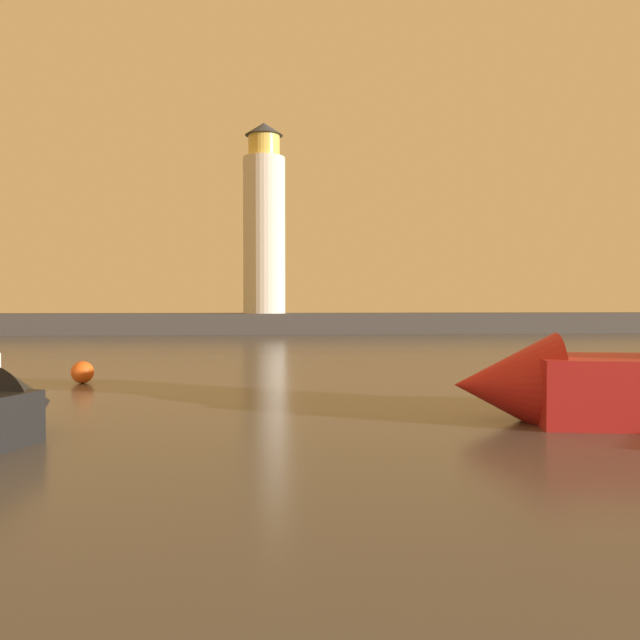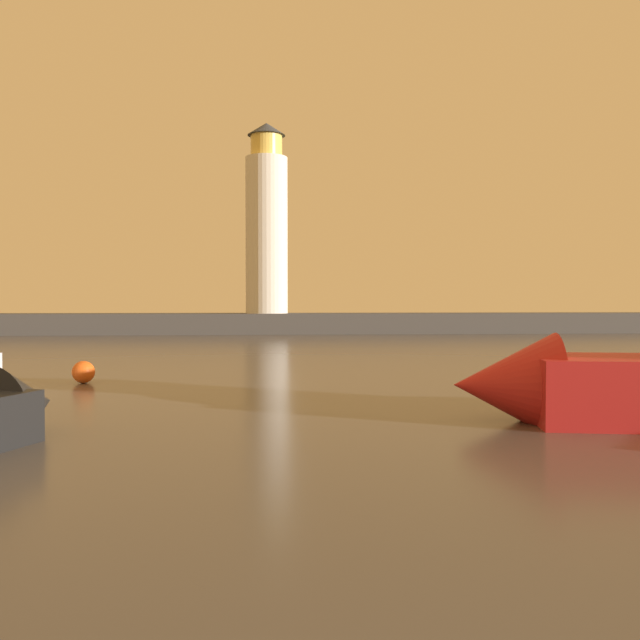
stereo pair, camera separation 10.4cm
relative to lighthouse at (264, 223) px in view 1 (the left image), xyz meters
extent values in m
plane|color=#4C4742|center=(1.35, -27.92, -9.39)|extent=(220.00, 220.00, 0.00)
cube|color=#423F3D|center=(1.35, 0.00, -8.53)|extent=(73.87, 4.69, 1.73)
cylinder|color=silver|center=(0.00, 0.00, -1.03)|extent=(3.57, 3.57, 13.26)
cylinder|color=#F2CC59|center=(0.00, 0.00, 6.53)|extent=(2.68, 2.68, 1.86)
cone|color=#33383D|center=(0.00, 0.00, 7.99)|extent=(3.22, 3.22, 1.06)
cone|color=black|center=(-4.96, -42.72, -8.82)|extent=(2.47, 2.40, 1.95)
cone|color=#B21E1E|center=(5.72, -42.16, -8.55)|extent=(2.70, 2.83, 2.47)
sphere|color=#EA5919|center=(-6.04, -34.08, -9.01)|extent=(0.76, 0.76, 0.76)
camera|label=1|loc=(0.21, -57.18, -6.59)|focal=37.43mm
camera|label=2|loc=(0.31, -57.19, -6.59)|focal=37.43mm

